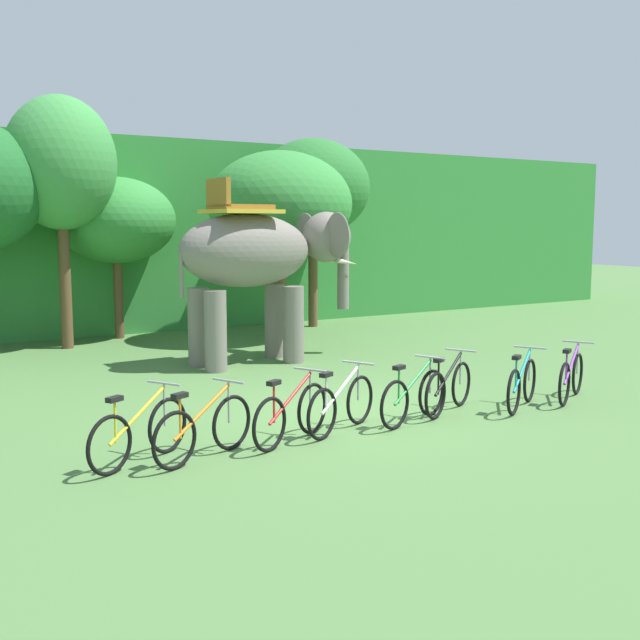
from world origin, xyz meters
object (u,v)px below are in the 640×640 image
at_px(tree_far_left, 313,188).
at_px(bike_black, 449,388).
at_px(bike_red, 292,414).
at_px(bike_green, 414,397).
at_px(bike_teal, 522,384).
at_px(tree_center, 60,164).
at_px(bike_white, 341,405).
at_px(tree_right, 116,221).
at_px(bike_orange, 204,429).
at_px(tree_center_right, 280,204).
at_px(bike_purple, 571,377).
at_px(bike_yellow, 140,432).
at_px(elephant, 260,257).

height_order(tree_far_left, bike_black, tree_far_left).
distance_m(tree_far_left, bike_red, 12.14).
height_order(bike_green, bike_teal, same).
relative_size(tree_center, bike_white, 3.69).
relative_size(tree_right, tree_far_left, 0.77).
distance_m(bike_orange, bike_teal, 5.28).
distance_m(tree_center_right, bike_purple, 9.03).
relative_size(bike_white, bike_green, 0.96).
xyz_separation_m(tree_right, bike_green, (1.17, -10.49, -2.58)).
bearing_deg(bike_red, bike_green, -1.03).
relative_size(tree_far_left, bike_purple, 3.44).
relative_size(tree_center, bike_green, 3.55).
distance_m(tree_far_left, bike_black, 10.81).
bearing_deg(bike_purple, bike_green, 176.09).
bearing_deg(bike_white, bike_yellow, 178.65).
distance_m(bike_black, bike_purple, 2.31).
distance_m(tree_right, bike_yellow, 10.98).
xyz_separation_m(bike_white, bike_green, (1.16, -0.13, 0.00)).
height_order(bike_red, bike_purple, same).
bearing_deg(tree_far_left, bike_white, -118.84).
bearing_deg(bike_orange, elephant, 57.01).
height_order(bike_red, bike_teal, same).
distance_m(bike_green, bike_purple, 3.12).
bearing_deg(bike_black, bike_white, -178.09).
distance_m(bike_green, bike_teal, 2.00).
bearing_deg(tree_far_left, bike_green, -113.04).
bearing_deg(bike_orange, bike_green, 0.87).
relative_size(tree_far_left, bike_orange, 3.30).
relative_size(tree_right, elephant, 0.97).
xyz_separation_m(bike_green, bike_teal, (1.99, -0.21, 0.00)).
relative_size(tree_center, bike_orange, 3.64).
bearing_deg(bike_white, tree_far_left, 61.16).
bearing_deg(bike_purple, bike_teal, 179.66).
xyz_separation_m(tree_center_right, bike_teal, (-0.30, -8.47, -2.98)).
bearing_deg(bike_yellow, bike_orange, -19.04).
bearing_deg(tree_center, bike_purple, -59.37).
distance_m(tree_center, bike_green, 10.65).
relative_size(tree_far_left, bike_green, 3.22).
distance_m(bike_orange, bike_black, 4.14).
bearing_deg(tree_center_right, tree_far_left, 39.95).
xyz_separation_m(elephant, bike_black, (0.50, -5.34, -1.82)).
xyz_separation_m(tree_far_left, bike_orange, (-7.48, -9.91, -3.49)).
height_order(bike_green, bike_purple, same).
bearing_deg(tree_center, bike_yellow, -98.11).
xyz_separation_m(bike_yellow, bike_black, (4.85, -0.00, 0.00)).
bearing_deg(tree_center_right, bike_green, -105.49).
relative_size(bike_green, bike_teal, 1.08).
relative_size(bike_white, bike_black, 1.01).
xyz_separation_m(tree_far_left, elephant, (-3.85, -4.32, -1.68)).
bearing_deg(elephant, bike_red, -113.16).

